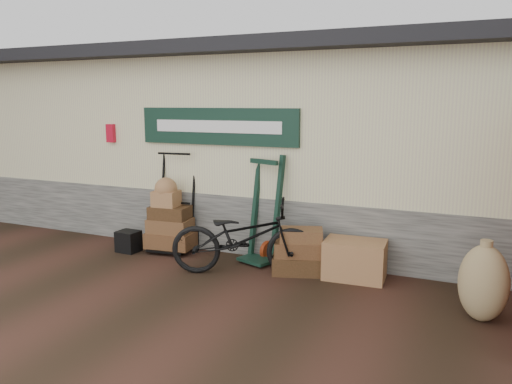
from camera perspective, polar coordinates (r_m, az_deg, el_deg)
ground at (r=6.95m, az=-5.84°, el=-9.24°), size 80.00×80.00×0.00m
station_building at (r=9.05m, az=2.56°, el=5.83°), size 14.40×4.10×3.20m
porter_trolley at (r=7.93m, az=-9.22°, el=-0.35°), size 0.93×0.74×1.74m
green_barrow at (r=7.22m, az=0.90°, el=-1.94°), size 0.70×0.64×1.57m
suitcase_stack at (r=6.87m, az=4.92°, el=-6.69°), size 0.81×0.65×0.63m
wicker_hamper at (r=6.78m, az=11.22°, el=-7.59°), size 0.82×0.56×0.51m
black_trunk at (r=8.08m, az=-14.37°, el=-5.48°), size 0.34×0.30×0.33m
bicycle at (r=6.72m, az=-1.45°, el=-4.76°), size 1.29×2.08×1.14m
burlap_sack_left at (r=5.89m, az=24.55°, el=-9.46°), size 0.65×0.61×0.84m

